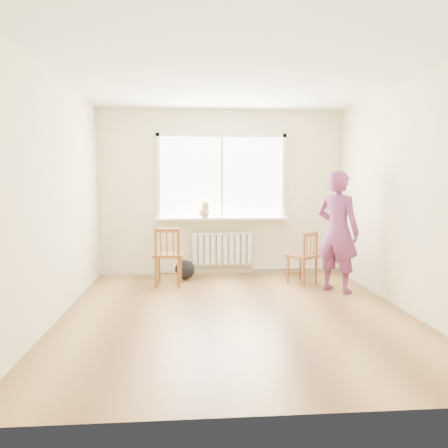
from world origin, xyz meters
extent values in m
plane|color=#A47B43|center=(0.00, 0.00, 0.00)|extent=(4.50, 4.50, 0.00)
plane|color=white|center=(0.00, 0.00, 2.70)|extent=(4.50, 4.50, 0.00)
cube|color=#F0E7C0|center=(0.00, 2.25, 1.35)|extent=(4.00, 0.01, 2.70)
cube|color=white|center=(0.00, 2.23, 1.60)|extent=(2.00, 0.02, 1.30)
cube|color=white|center=(0.00, 2.21, 2.28)|extent=(2.12, 0.05, 0.06)
cube|color=white|center=(-1.03, 2.21, 1.60)|extent=(0.06, 0.05, 1.42)
cube|color=white|center=(1.03, 2.21, 1.60)|extent=(0.06, 0.05, 1.42)
cube|color=white|center=(0.00, 2.21, 1.60)|extent=(0.04, 0.05, 1.30)
cube|color=white|center=(0.00, 2.14, 0.93)|extent=(2.15, 0.22, 0.04)
cube|color=white|center=(0.00, 2.20, 0.43)|extent=(1.00, 0.02, 0.55)
cube|color=white|center=(0.00, 2.15, 0.43)|extent=(1.00, 0.10, 0.51)
cube|color=white|center=(0.00, 2.15, 0.69)|extent=(1.00, 0.12, 0.03)
cylinder|color=silver|center=(1.25, 2.19, 0.08)|extent=(1.40, 0.04, 0.04)
cube|color=beige|center=(0.00, 2.23, 0.04)|extent=(4.00, 0.03, 0.08)
cube|color=#955D2B|center=(-0.84, 1.45, 0.46)|extent=(0.46, 0.44, 0.04)
cylinder|color=#955D2B|center=(-0.67, 1.60, 0.23)|extent=(0.04, 0.04, 0.46)
cylinder|color=#955D2B|center=(-1.00, 1.63, 0.23)|extent=(0.04, 0.04, 0.46)
cylinder|color=#955D2B|center=(-0.69, 1.28, 0.23)|extent=(0.04, 0.04, 0.46)
cylinder|color=#955D2B|center=(-1.02, 1.30, 0.23)|extent=(0.04, 0.04, 0.46)
cylinder|color=#955D2B|center=(-0.69, 1.28, 0.43)|extent=(0.04, 0.04, 0.87)
cylinder|color=#955D2B|center=(-1.02, 1.30, 0.43)|extent=(0.04, 0.04, 0.87)
cube|color=#955D2B|center=(-0.86, 1.29, 0.84)|extent=(0.35, 0.06, 0.06)
cylinder|color=#955D2B|center=(-0.77, 1.28, 0.65)|extent=(0.02, 0.02, 0.35)
cylinder|color=#955D2B|center=(-0.86, 1.29, 0.65)|extent=(0.02, 0.02, 0.35)
cylinder|color=#955D2B|center=(-0.95, 1.30, 0.65)|extent=(0.02, 0.02, 0.35)
cube|color=#955D2B|center=(1.16, 1.43, 0.42)|extent=(0.53, 0.53, 0.04)
cylinder|color=#955D2B|center=(1.19, 1.64, 0.21)|extent=(0.03, 0.03, 0.42)
cylinder|color=#955D2B|center=(0.95, 1.46, 0.21)|extent=(0.03, 0.03, 0.42)
cylinder|color=#955D2B|center=(1.36, 1.40, 0.21)|extent=(0.03, 0.03, 0.42)
cylinder|color=#955D2B|center=(1.13, 1.23, 0.21)|extent=(0.03, 0.03, 0.42)
cylinder|color=#955D2B|center=(1.36, 1.40, 0.39)|extent=(0.04, 0.04, 0.79)
cylinder|color=#955D2B|center=(1.13, 1.23, 0.39)|extent=(0.04, 0.04, 0.79)
cube|color=#955D2B|center=(1.25, 1.32, 0.76)|extent=(0.27, 0.22, 0.05)
cylinder|color=#955D2B|center=(1.31, 1.37, 0.59)|extent=(0.02, 0.02, 0.31)
cylinder|color=#955D2B|center=(1.25, 1.32, 0.59)|extent=(0.02, 0.02, 0.31)
cylinder|color=#955D2B|center=(1.18, 1.27, 0.59)|extent=(0.02, 0.02, 0.31)
imported|color=#B03A41|center=(1.51, 0.91, 0.84)|extent=(0.71, 0.72, 1.68)
ellipsoid|color=beige|center=(-0.29, 2.07, 1.06)|extent=(0.22, 0.31, 0.21)
sphere|color=beige|center=(-0.28, 1.93, 1.16)|extent=(0.12, 0.12, 0.12)
cone|color=beige|center=(-0.31, 1.93, 1.22)|extent=(0.04, 0.04, 0.05)
cone|color=beige|center=(-0.25, 1.94, 1.22)|extent=(0.04, 0.04, 0.05)
cylinder|color=beige|center=(-0.31, 2.22, 0.99)|extent=(0.05, 0.19, 0.03)
cylinder|color=beige|center=(-0.31, 1.96, 1.00)|extent=(0.03, 0.03, 0.11)
cylinder|color=beige|center=(-0.25, 1.97, 1.00)|extent=(0.03, 0.03, 0.11)
ellipsoid|color=black|center=(-0.61, 1.83, 0.15)|extent=(0.38, 0.34, 0.31)
camera|label=1|loc=(-0.54, -4.93, 1.52)|focal=35.00mm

